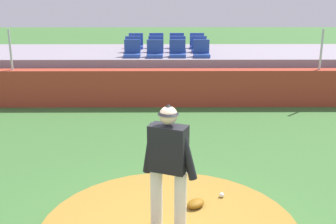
# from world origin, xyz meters

# --- Properties ---
(pitcher) EXTENTS (0.72, 0.41, 1.70)m
(pitcher) POSITION_xyz_m (-0.01, 0.00, 1.20)
(pitcher) COLOR silver
(pitcher) RESTS_ON pitchers_mound
(baseball) EXTENTS (0.07, 0.07, 0.07)m
(baseball) POSITION_xyz_m (0.80, 0.84, 0.25)
(baseball) COLOR white
(baseball) RESTS_ON pitchers_mound
(fielding_glove) EXTENTS (0.35, 0.35, 0.11)m
(fielding_glove) POSITION_xyz_m (0.39, 0.55, 0.26)
(fielding_glove) COLOR #855512
(fielding_glove) RESTS_ON pitchers_mound
(brick_barrier) EXTENTS (17.86, 0.40, 1.03)m
(brick_barrier) POSITION_xyz_m (0.00, 6.70, 0.52)
(brick_barrier) COLOR #A43826
(brick_barrier) RESTS_ON ground_plane
(fence_post_left) EXTENTS (0.06, 0.06, 1.12)m
(fence_post_left) POSITION_xyz_m (-4.29, 6.70, 1.59)
(fence_post_left) COLOR silver
(fence_post_left) RESTS_ON brick_barrier
(fence_post_right) EXTENTS (0.06, 0.06, 1.12)m
(fence_post_right) POSITION_xyz_m (4.26, 6.70, 1.59)
(fence_post_right) COLOR silver
(fence_post_right) RESTS_ON brick_barrier
(bleacher_platform) EXTENTS (15.54, 3.36, 1.23)m
(bleacher_platform) POSITION_xyz_m (0.00, 8.84, 0.62)
(bleacher_platform) COLOR gray
(bleacher_platform) RESTS_ON ground_plane
(stadium_chair_0) EXTENTS (0.48, 0.44, 0.50)m
(stadium_chair_0) POSITION_xyz_m (-1.03, 7.71, 1.39)
(stadium_chair_0) COLOR #244296
(stadium_chair_0) RESTS_ON bleacher_platform
(stadium_chair_1) EXTENTS (0.48, 0.44, 0.50)m
(stadium_chair_1) POSITION_xyz_m (-0.35, 7.66, 1.39)
(stadium_chair_1) COLOR #244296
(stadium_chair_1) RESTS_ON bleacher_platform
(stadium_chair_2) EXTENTS (0.48, 0.44, 0.50)m
(stadium_chair_2) POSITION_xyz_m (0.32, 7.71, 1.39)
(stadium_chair_2) COLOR #244296
(stadium_chair_2) RESTS_ON bleacher_platform
(stadium_chair_3) EXTENTS (0.48, 0.44, 0.50)m
(stadium_chair_3) POSITION_xyz_m (1.04, 7.68, 1.39)
(stadium_chair_3) COLOR #244296
(stadium_chair_3) RESTS_ON bleacher_platform
(stadium_chair_4) EXTENTS (0.48, 0.44, 0.50)m
(stadium_chair_4) POSITION_xyz_m (-1.08, 8.59, 1.39)
(stadium_chair_4) COLOR #244296
(stadium_chair_4) RESTS_ON bleacher_platform
(stadium_chair_5) EXTENTS (0.48, 0.44, 0.50)m
(stadium_chair_5) POSITION_xyz_m (-0.34, 8.62, 1.39)
(stadium_chair_5) COLOR #244296
(stadium_chair_5) RESTS_ON bleacher_platform
(stadium_chair_6) EXTENTS (0.48, 0.44, 0.50)m
(stadium_chair_6) POSITION_xyz_m (0.37, 8.60, 1.39)
(stadium_chair_6) COLOR #244296
(stadium_chair_6) RESTS_ON bleacher_platform
(stadium_chair_7) EXTENTS (0.48, 0.44, 0.50)m
(stadium_chair_7) POSITION_xyz_m (1.04, 8.61, 1.39)
(stadium_chair_7) COLOR #244296
(stadium_chair_7) RESTS_ON bleacher_platform
(stadium_chair_8) EXTENTS (0.48, 0.44, 0.50)m
(stadium_chair_8) POSITION_xyz_m (-1.04, 9.48, 1.39)
(stadium_chair_8) COLOR #244296
(stadium_chair_8) RESTS_ON bleacher_platform
(stadium_chair_9) EXTENTS (0.48, 0.44, 0.50)m
(stadium_chair_9) POSITION_xyz_m (-0.34, 9.50, 1.39)
(stadium_chair_9) COLOR #244296
(stadium_chair_9) RESTS_ON bleacher_platform
(stadium_chair_10) EXTENTS (0.48, 0.44, 0.50)m
(stadium_chair_10) POSITION_xyz_m (0.35, 9.51, 1.39)
(stadium_chair_10) COLOR #244296
(stadium_chair_10) RESTS_ON bleacher_platform
(stadium_chair_11) EXTENTS (0.48, 0.44, 0.50)m
(stadium_chair_11) POSITION_xyz_m (1.04, 9.50, 1.39)
(stadium_chair_11) COLOR #244296
(stadium_chair_11) RESTS_ON bleacher_platform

